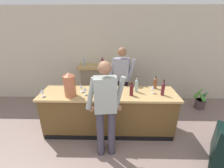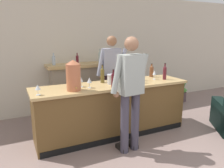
{
  "view_description": "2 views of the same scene",
  "coord_description": "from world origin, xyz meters",
  "px_view_note": "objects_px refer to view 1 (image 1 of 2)",
  "views": [
    {
      "loc": [
        0.03,
        -0.72,
        2.3
      ],
      "look_at": [
        -0.04,
        2.41,
        1.02
      ],
      "focal_mm": 24.0,
      "sensor_mm": 36.0,
      "label": 1
    },
    {
      "loc": [
        -1.74,
        -1.33,
        1.82
      ],
      "look_at": [
        -0.05,
        2.22,
        0.92
      ],
      "focal_mm": 35.0,
      "sensor_mm": 36.0,
      "label": 2
    }
  ],
  "objects_px": {
    "ice_bucket_steel": "(109,89)",
    "wine_glass_by_dispenser": "(153,87)",
    "person_bartender": "(121,80)",
    "wine_bottle_riesling_slim": "(155,83)",
    "wine_bottle_burgundy_dark": "(163,88)",
    "fireplace_stone": "(103,84)",
    "wine_glass_back_row": "(42,91)",
    "wine_glass_front_right": "(81,87)",
    "wine_bottle_chardonnay_pale": "(136,85)",
    "person_customer": "(106,108)",
    "wine_glass_mid_counter": "(85,89)",
    "wine_bottle_rose_blush": "(132,90)",
    "potted_plant_corner": "(201,100)",
    "copper_dispenser": "(70,84)",
    "wine_bottle_cabernet_heavy": "(103,92)",
    "wine_bottle_port_short": "(103,83)"
  },
  "relations": [
    {
      "from": "person_customer",
      "to": "ice_bucket_steel",
      "type": "distance_m",
      "value": 0.68
    },
    {
      "from": "fireplace_stone",
      "to": "wine_glass_back_row",
      "type": "xyz_separation_m",
      "value": [
        -1.08,
        -1.58,
        0.47
      ]
    },
    {
      "from": "person_customer",
      "to": "wine_bottle_burgundy_dark",
      "type": "xyz_separation_m",
      "value": [
        1.11,
        0.59,
        0.1
      ]
    },
    {
      "from": "copper_dispenser",
      "to": "wine_bottle_chardonnay_pale",
      "type": "bearing_deg",
      "value": 9.18
    },
    {
      "from": "wine_glass_mid_counter",
      "to": "wine_glass_by_dispenser",
      "type": "distance_m",
      "value": 1.38
    },
    {
      "from": "wine_glass_back_row",
      "to": "wine_glass_front_right",
      "type": "bearing_deg",
      "value": 17.29
    },
    {
      "from": "person_customer",
      "to": "wine_bottle_rose_blush",
      "type": "relative_size",
      "value": 6.55
    },
    {
      "from": "person_bartender",
      "to": "ice_bucket_steel",
      "type": "bearing_deg",
      "value": -114.06
    },
    {
      "from": "person_bartender",
      "to": "wine_glass_front_right",
      "type": "xyz_separation_m",
      "value": [
        -0.86,
        -0.62,
        0.07
      ]
    },
    {
      "from": "wine_bottle_chardonnay_pale",
      "to": "wine_bottle_burgundy_dark",
      "type": "height_order",
      "value": "wine_bottle_chardonnay_pale"
    },
    {
      "from": "fireplace_stone",
      "to": "wine_bottle_riesling_slim",
      "type": "distance_m",
      "value": 1.74
    },
    {
      "from": "person_customer",
      "to": "wine_glass_mid_counter",
      "type": "bearing_deg",
      "value": 128.42
    },
    {
      "from": "wine_bottle_cabernet_heavy",
      "to": "person_bartender",
      "type": "bearing_deg",
      "value": 66.11
    },
    {
      "from": "wine_glass_front_right",
      "to": "wine_glass_by_dispenser",
      "type": "height_order",
      "value": "wine_glass_by_dispenser"
    },
    {
      "from": "copper_dispenser",
      "to": "ice_bucket_steel",
      "type": "distance_m",
      "value": 0.79
    },
    {
      "from": "wine_bottle_chardonnay_pale",
      "to": "wine_glass_front_right",
      "type": "distance_m",
      "value": 1.15
    },
    {
      "from": "person_customer",
      "to": "wine_glass_mid_counter",
      "type": "xyz_separation_m",
      "value": [
        -0.45,
        0.57,
        0.08
      ]
    },
    {
      "from": "wine_glass_mid_counter",
      "to": "wine_glass_front_right",
      "type": "height_order",
      "value": "wine_glass_mid_counter"
    },
    {
      "from": "wine_bottle_rose_blush",
      "to": "wine_bottle_chardonnay_pale",
      "type": "xyz_separation_m",
      "value": [
        0.12,
        0.17,
        0.02
      ]
    },
    {
      "from": "wine_bottle_riesling_slim",
      "to": "wine_bottle_burgundy_dark",
      "type": "distance_m",
      "value": 0.34
    },
    {
      "from": "fireplace_stone",
      "to": "wine_glass_front_right",
      "type": "height_order",
      "value": "fireplace_stone"
    },
    {
      "from": "fireplace_stone",
      "to": "person_customer",
      "type": "xyz_separation_m",
      "value": [
        0.2,
        -2.05,
        0.4
      ]
    },
    {
      "from": "wine_bottle_chardonnay_pale",
      "to": "potted_plant_corner",
      "type": "bearing_deg",
      "value": 25.48
    },
    {
      "from": "copper_dispenser",
      "to": "person_customer",
      "type": "bearing_deg",
      "value": -35.39
    },
    {
      "from": "wine_bottle_burgundy_dark",
      "to": "potted_plant_corner",
      "type": "bearing_deg",
      "value": 36.27
    },
    {
      "from": "person_bartender",
      "to": "wine_bottle_burgundy_dark",
      "type": "relative_size",
      "value": 5.54
    },
    {
      "from": "potted_plant_corner",
      "to": "wine_bottle_riesling_slim",
      "type": "height_order",
      "value": "wine_bottle_riesling_slim"
    },
    {
      "from": "wine_glass_front_right",
      "to": "wine_bottle_riesling_slim",
      "type": "bearing_deg",
      "value": 7.88
    },
    {
      "from": "wine_bottle_rose_blush",
      "to": "wine_bottle_riesling_slim",
      "type": "xyz_separation_m",
      "value": [
        0.55,
        0.36,
        0.0
      ]
    },
    {
      "from": "fireplace_stone",
      "to": "wine_bottle_cabernet_heavy",
      "type": "height_order",
      "value": "fireplace_stone"
    },
    {
      "from": "person_bartender",
      "to": "wine_glass_back_row",
      "type": "bearing_deg",
      "value": -152.06
    },
    {
      "from": "ice_bucket_steel",
      "to": "wine_bottle_rose_blush",
      "type": "xyz_separation_m",
      "value": [
        0.46,
        -0.12,
        0.04
      ]
    },
    {
      "from": "wine_bottle_port_short",
      "to": "wine_glass_front_right",
      "type": "distance_m",
      "value": 0.48
    },
    {
      "from": "potted_plant_corner",
      "to": "wine_glass_back_row",
      "type": "height_order",
      "value": "wine_glass_back_row"
    },
    {
      "from": "wine_bottle_rose_blush",
      "to": "person_customer",
      "type": "bearing_deg",
      "value": -130.95
    },
    {
      "from": "fireplace_stone",
      "to": "wine_bottle_cabernet_heavy",
      "type": "distance_m",
      "value": 1.7
    },
    {
      "from": "wine_bottle_burgundy_dark",
      "to": "wine_glass_mid_counter",
      "type": "height_order",
      "value": "wine_bottle_burgundy_dark"
    },
    {
      "from": "fireplace_stone",
      "to": "ice_bucket_steel",
      "type": "distance_m",
      "value": 1.47
    },
    {
      "from": "wine_bottle_cabernet_heavy",
      "to": "copper_dispenser",
      "type": "bearing_deg",
      "value": 172.21
    },
    {
      "from": "ice_bucket_steel",
      "to": "wine_glass_by_dispenser",
      "type": "distance_m",
      "value": 0.9
    },
    {
      "from": "fireplace_stone",
      "to": "person_bartender",
      "type": "relative_size",
      "value": 0.83
    },
    {
      "from": "person_customer",
      "to": "wine_bottle_riesling_slim",
      "type": "xyz_separation_m",
      "value": [
        1.04,
        0.92,
        0.09
      ]
    },
    {
      "from": "ice_bucket_steel",
      "to": "wine_bottle_chardonnay_pale",
      "type": "bearing_deg",
      "value": 5.52
    },
    {
      "from": "wine_bottle_riesling_slim",
      "to": "wine_glass_by_dispenser",
      "type": "bearing_deg",
      "value": -113.4
    },
    {
      "from": "fireplace_stone",
      "to": "wine_bottle_port_short",
      "type": "height_order",
      "value": "fireplace_stone"
    },
    {
      "from": "wine_bottle_chardonnay_pale",
      "to": "wine_glass_back_row",
      "type": "height_order",
      "value": "wine_bottle_chardonnay_pale"
    },
    {
      "from": "wine_bottle_chardonnay_pale",
      "to": "wine_bottle_cabernet_heavy",
      "type": "bearing_deg",
      "value": -156.03
    },
    {
      "from": "wine_bottle_chardonnay_pale",
      "to": "wine_glass_by_dispenser",
      "type": "bearing_deg",
      "value": -9.7
    },
    {
      "from": "potted_plant_corner",
      "to": "wine_glass_mid_counter",
      "type": "relative_size",
      "value": 3.61
    },
    {
      "from": "potted_plant_corner",
      "to": "wine_glass_mid_counter",
      "type": "distance_m",
      "value": 3.36
    }
  ]
}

